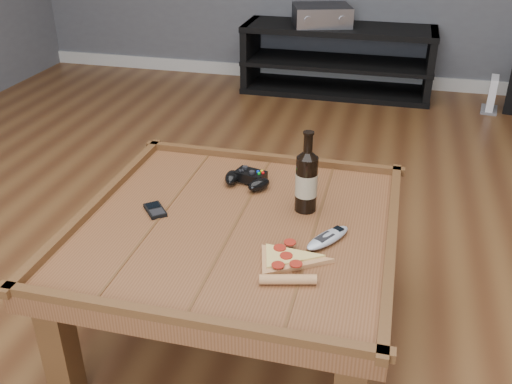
% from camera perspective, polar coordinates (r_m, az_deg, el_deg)
% --- Properties ---
extents(ground, '(6.00, 6.00, 0.00)m').
position_cam_1_polar(ground, '(2.09, -1.80, -13.69)').
color(ground, '#4F2C16').
rests_on(ground, ground).
extents(baseboard, '(5.00, 0.02, 0.10)m').
position_cam_1_polar(baseboard, '(4.70, 8.31, 11.34)').
color(baseboard, silver).
rests_on(baseboard, ground).
extents(coffee_table, '(1.03, 1.03, 0.48)m').
position_cam_1_polar(coffee_table, '(1.85, -1.98, -4.68)').
color(coffee_table, '#5B331A').
rests_on(coffee_table, ground).
extents(media_console, '(1.40, 0.45, 0.50)m').
position_cam_1_polar(media_console, '(4.42, 8.11, 12.90)').
color(media_console, black).
rests_on(media_console, ground).
extents(beer_bottle, '(0.07, 0.07, 0.28)m').
position_cam_1_polar(beer_bottle, '(1.85, 5.07, 1.26)').
color(beer_bottle, black).
rests_on(beer_bottle, coffee_table).
extents(game_controller, '(0.18, 0.15, 0.05)m').
position_cam_1_polar(game_controller, '(2.04, -0.87, 1.33)').
color(game_controller, black).
rests_on(game_controller, coffee_table).
extents(pizza_slice, '(0.23, 0.31, 0.03)m').
position_cam_1_polar(pizza_slice, '(1.63, 3.06, -6.99)').
color(pizza_slice, tan).
rests_on(pizza_slice, coffee_table).
extents(smartphone, '(0.10, 0.11, 0.01)m').
position_cam_1_polar(smartphone, '(1.91, -10.05, -1.78)').
color(smartphone, black).
rests_on(smartphone, coffee_table).
extents(remote_control, '(0.14, 0.18, 0.03)m').
position_cam_1_polar(remote_control, '(1.74, 7.20, -4.56)').
color(remote_control, '#9CA1A9').
rests_on(remote_control, coffee_table).
extents(av_receiver, '(0.48, 0.43, 0.14)m').
position_cam_1_polar(av_receiver, '(4.36, 6.60, 17.15)').
color(av_receiver, black).
rests_on(av_receiver, media_console).
extents(game_console, '(0.13, 0.21, 0.24)m').
position_cam_1_polar(game_console, '(4.34, 22.50, 8.88)').
color(game_console, slate).
rests_on(game_console, ground).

